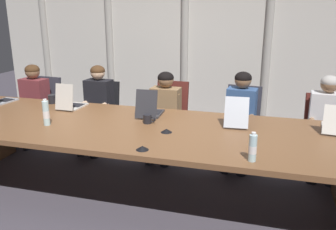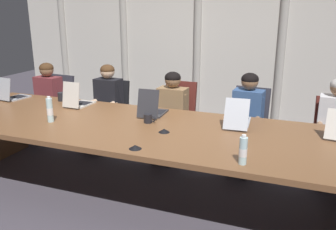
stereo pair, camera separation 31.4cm
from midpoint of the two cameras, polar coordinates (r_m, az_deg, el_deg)
name	(u,v)px [view 2 (the right image)]	position (r m, az deg, el deg)	size (l,w,h in m)	color
ground_plane	(137,191)	(3.94, -2.62, -12.03)	(13.15, 13.15, 0.00)	#47424C
conference_table	(136,137)	(3.68, -2.75, -3.61)	(4.59, 1.43, 0.75)	brown
curtain_backdrop	(201,37)	(5.73, 6.90, 12.27)	(6.58, 0.17, 2.93)	beige
laptop_left_end	(13,95)	(5.03, -21.97, 2.98)	(0.26, 0.38, 0.30)	#A8ADB7
laptop_left_mid	(78,101)	(4.43, -12.25, 2.15)	(0.24, 0.39, 0.32)	beige
laptop_center	(153,110)	(3.95, -0.23, 0.78)	(0.26, 0.42, 0.32)	#2D2D33
laptop_right_mid	(238,119)	(3.74, 13.49, -0.65)	(0.27, 0.52, 0.30)	#A8ADB7
office_chair_left_end	(56,114)	(5.68, -15.96, 0.15)	(0.60, 0.60, 0.92)	#2D2D38
office_chair_left_mid	(110,121)	(5.18, -7.54, -0.95)	(0.60, 0.60, 0.90)	black
office_chair_center	(176,128)	(4.80, 3.17, -2.07)	(0.60, 0.60, 0.95)	#511E19
office_chair_right_mid	(247,136)	(4.62, 14.40, -3.38)	(0.60, 0.60, 0.95)	#2D2D38
office_chair_right_end	(333,148)	(4.64, 26.69, -4.79)	(0.60, 0.60, 0.90)	#511E19
person_left_end	(45,96)	(5.52, -17.60, 2.83)	(0.42, 0.57, 1.13)	brown
person_left_mid	(105,102)	(4.95, -8.22, 2.04)	(0.38, 0.56, 1.16)	black
person_center	(170,110)	(4.58, 2.36, 0.81)	(0.39, 0.55, 1.12)	olive
person_right_mid	(246,116)	(4.38, 14.39, -0.18)	(0.39, 0.57, 1.17)	#335184
person_right_end	(335,125)	(4.39, 27.01, -1.47)	(0.40, 0.56, 1.17)	silver
water_bottle_primary	(243,151)	(2.80, 15.11, -5.61)	(0.06, 0.06, 0.24)	silver
water_bottle_secondary	(50,110)	(3.86, -16.21, 0.71)	(0.07, 0.07, 0.27)	silver
coffee_mug_near	(148,118)	(3.70, -0.76, -0.57)	(0.13, 0.09, 0.09)	black
coffee_mug_far	(62,97)	(4.74, -14.84, 2.83)	(0.14, 0.09, 0.11)	black
conference_mic_left_side	(135,147)	(3.03, -2.31, -5.17)	(0.11, 0.11, 0.04)	black
conference_mic_right_side	(164,131)	(3.42, 2.00, -2.53)	(0.11, 0.11, 0.04)	black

